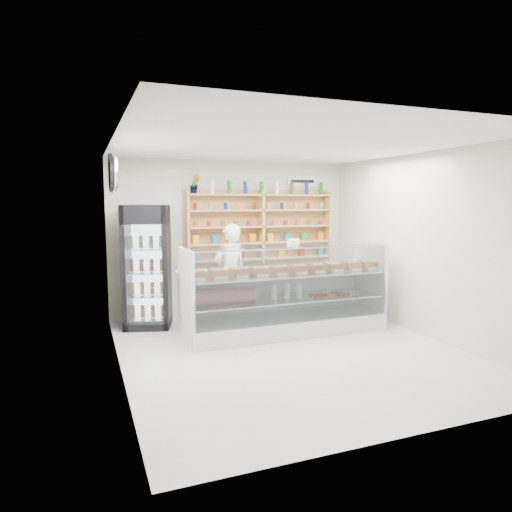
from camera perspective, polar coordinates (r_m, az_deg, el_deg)
name	(u,v)px	position (r m, az deg, el deg)	size (l,w,h in m)	color
room	(291,250)	(6.18, 4.37, 0.72)	(5.00, 5.00, 5.00)	silver
display_counter	(285,309)	(7.25, 3.61, -6.59)	(3.19, 0.95, 1.39)	white
shop_worker	(230,273)	(7.80, -3.22, -2.16)	(0.61, 0.40, 1.68)	white
drinks_cooler	(147,266)	(7.66, -13.44, -1.25)	(0.88, 0.87, 2.00)	black
wall_shelving	(261,227)	(8.50, 0.66, 3.69)	(2.84, 0.28, 1.33)	tan
potted_plant	(195,184)	(8.12, -7.66, 8.89)	(0.18, 0.15, 0.33)	#1E6626
security_mirror	(114,173)	(6.78, -17.29, 9.86)	(0.15, 0.50, 0.50)	silver
wall_sign	(302,181)	(8.99, 5.77, 9.27)	(0.62, 0.03, 0.20)	white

